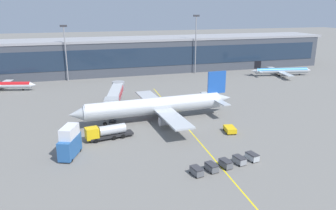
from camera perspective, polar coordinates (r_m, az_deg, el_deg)
The scene contains 17 objects.
ground_plane at distance 82.35m, azimuth 3.14°, elevation -3.91°, with size 700.00×700.00×0.00m, color slate.
apron_lead_in_line at distance 84.23m, azimuth 2.90°, elevation -3.43°, with size 0.30×80.00×0.01m, color yellow.
terminal_building at distance 153.66m, azimuth -6.06°, elevation 8.66°, with size 189.27×21.43×15.55m.
main_airliner at distance 86.42m, azimuth -2.12°, elevation -0.15°, with size 44.81×35.42×12.07m.
jet_bridge at distance 95.45m, azimuth -9.09°, elevation 1.90°, with size 8.61×22.52×6.61m.
fuel_tanker at distance 75.78m, azimuth -10.72°, elevation -4.64°, with size 11.06×4.14×3.25m.
pushback_tug at distance 80.12m, azimuth 10.72°, elevation -4.14°, with size 2.90×4.13×1.40m.
catering_lift at distance 68.57m, azimuth -16.76°, elevation -6.22°, with size 4.87×7.24×6.30m.
baggage_cart_0 at distance 59.90m, azimuth 5.02°, elevation -11.39°, with size 2.04×2.89×1.48m.
baggage_cart_1 at distance 61.49m, azimuth 7.59°, elevation -10.70°, with size 2.04×2.89×1.48m.
baggage_cart_2 at distance 63.21m, azimuth 10.02°, elevation -10.02°, with size 2.04×2.89×1.48m.
baggage_cart_3 at distance 65.04m, azimuth 12.30°, elevation -9.36°, with size 2.04×2.89×1.48m.
baggage_cart_4 at distance 66.97m, azimuth 14.45°, elevation -8.72°, with size 2.04×2.89×1.48m.
commuter_jet_far at distance 132.10m, azimuth -27.21°, elevation 3.11°, with size 25.06×20.16×6.42m.
commuter_jet_near at distance 152.51m, azimuth 19.14°, elevation 5.67°, with size 27.47×22.02×6.74m.
apron_light_mast_0 at distance 138.49m, azimuth -17.44°, elevation 9.36°, with size 2.80×0.50×22.33m.
apron_light_mast_1 at distance 148.59m, azimuth 4.86°, elevation 11.20°, with size 2.80×0.50×25.81m.
Camera 1 is at (-26.52, -72.43, 28.87)m, focal length 34.99 mm.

